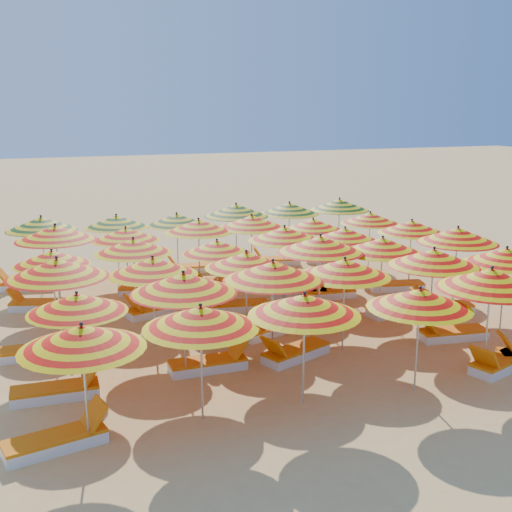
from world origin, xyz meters
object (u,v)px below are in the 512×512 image
object	(u,v)px
lounger_11	(440,307)
umbrella_13	(153,266)
umbrella_27	(252,222)
umbrella_30	(41,224)
umbrella_8	(273,271)
beachgoer_b	(202,317)
lounger_4	(210,363)
umbrella_20	(217,247)
umbrella_35	(339,205)
lounger_6	(451,333)
lounger_16	(395,285)
lounger_7	(40,351)
lounger_18	(149,290)
lounger_5	(295,352)
umbrella_17	(458,235)
umbrella_15	(320,244)
umbrella_25	(126,234)
lounger_3	(58,391)
lounger_13	(237,306)
umbrella_10	(434,258)
umbrella_33	(236,210)
umbrella_18	(52,258)
umbrella_0	(82,338)
umbrella_7	(184,283)
umbrella_26	(199,226)
lounger_22	(276,261)
lounger_12	(155,310)
beachgoer_a	(178,301)
umbrella_23	(412,227)
lounger_0	(58,440)
umbrella_6	(77,303)
umbrella_1	(201,318)
umbrella_9	(345,268)
umbrella_24	(56,233)
umbrella_22	(345,235)
umbrella_28	(313,225)
umbrella_11	(506,256)
lounger_8	(268,329)
lounger_1	(500,363)
lounger_17	(39,304)
lounger_14	(300,292)
umbrella_21	(284,234)
umbrella_34	(289,208)
umbrella_2	(304,305)
umbrella_31	(116,221)
umbrella_19	(133,246)

from	to	relation	value
lounger_11	umbrella_13	bearing A→B (deg)	13.81
umbrella_27	umbrella_30	world-z (taller)	umbrella_30
umbrella_8	beachgoer_b	xyz separation A→B (m)	(-1.25, 1.39, -1.37)
umbrella_27	lounger_4	bearing A→B (deg)	-117.69
umbrella_20	umbrella_35	bearing A→B (deg)	35.96
lounger_6	lounger_16	xyz separation A→B (m)	(1.09, 4.26, 0.00)
lounger_7	lounger_18	bearing A→B (deg)	53.68
umbrella_30	lounger_5	distance (m)	9.91
umbrella_17	umbrella_35	distance (m)	6.62
umbrella_15	umbrella_25	world-z (taller)	umbrella_15
umbrella_17	lounger_3	bearing A→B (deg)	-169.32
umbrella_35	lounger_13	bearing A→B (deg)	-140.60
umbrella_10	lounger_5	size ratio (longest dim) A/B	1.61
umbrella_15	lounger_4	xyz separation A→B (m)	(-3.68, -2.06, -1.99)
umbrella_33	umbrella_18	bearing A→B (deg)	-147.62
umbrella_0	umbrella_7	size ratio (longest dim) A/B	1.05
lounger_5	umbrella_26	bearing A→B (deg)	-107.27
umbrella_35	lounger_7	world-z (taller)	umbrella_35
umbrella_7	lounger_22	distance (m)	10.46
umbrella_27	lounger_22	size ratio (longest dim) A/B	1.34
umbrella_10	lounger_12	bearing A→B (deg)	144.65
beachgoer_a	umbrella_8	bearing A→B (deg)	60.44
beachgoer_a	umbrella_23	bearing A→B (deg)	131.83
lounger_0	beachgoer_b	bearing A→B (deg)	33.59
umbrella_6	umbrella_8	world-z (taller)	umbrella_8
umbrella_1	umbrella_15	distance (m)	6.12
beachgoer_a	lounger_4	bearing A→B (deg)	32.55
umbrella_25	umbrella_26	bearing A→B (deg)	-0.67
umbrella_9	umbrella_24	size ratio (longest dim) A/B	0.75
umbrella_22	umbrella_28	size ratio (longest dim) A/B	0.85
umbrella_24	lounger_6	world-z (taller)	umbrella_24
umbrella_8	umbrella_20	distance (m)	3.92
umbrella_26	umbrella_25	bearing A→B (deg)	179.33
umbrella_11	umbrella_17	distance (m)	2.09
umbrella_10	lounger_3	world-z (taller)	umbrella_10
umbrella_33	lounger_8	bearing A→B (deg)	-102.19
umbrella_26	umbrella_28	distance (m)	3.90
lounger_1	lounger_11	bearing A→B (deg)	-126.48
umbrella_15	lounger_17	world-z (taller)	umbrella_15
lounger_11	lounger_14	distance (m)	4.14
umbrella_21	lounger_17	world-z (taller)	umbrella_21
umbrella_34	lounger_13	bearing A→B (deg)	-127.71
umbrella_1	lounger_0	distance (m)	3.19
lounger_16	umbrella_21	bearing A→B (deg)	9.49
umbrella_6	umbrella_28	xyz separation A→B (m)	(8.21, 6.28, -0.02)
umbrella_9	lounger_13	size ratio (longest dim) A/B	1.27
umbrella_17	umbrella_20	xyz separation A→B (m)	(-6.45, 2.11, -0.28)
lounger_14	umbrella_9	bearing A→B (deg)	-78.01
umbrella_2	umbrella_31	xyz separation A→B (m)	(-1.91, 10.59, -0.05)
lounger_11	umbrella_19	bearing A→B (deg)	-3.20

